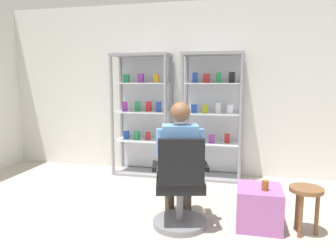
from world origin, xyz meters
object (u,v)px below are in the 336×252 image
(tea_glass, at_px, (265,185))
(display_cabinet_left, at_px, (143,114))
(seated_shopkeeper, at_px, (180,156))
(wooden_stool, at_px, (306,197))
(office_chair, at_px, (180,191))
(display_cabinet_right, at_px, (212,115))
(storage_crate, at_px, (259,207))

(tea_glass, bearing_deg, display_cabinet_left, 136.84)
(seated_shopkeeper, bearing_deg, display_cabinet_left, 118.83)
(wooden_stool, bearing_deg, seated_shopkeeper, 179.94)
(office_chair, xyz_separation_m, tea_glass, (0.83, 0.15, 0.07))
(display_cabinet_left, distance_m, display_cabinet_right, 1.10)
(seated_shopkeeper, bearing_deg, tea_glass, -0.72)
(wooden_stool, bearing_deg, office_chair, -172.61)
(storage_crate, height_order, wooden_stool, wooden_stool)
(display_cabinet_left, xyz_separation_m, office_chair, (0.95, -1.82, -0.57))
(seated_shopkeeper, bearing_deg, display_cabinet_right, 83.59)
(display_cabinet_left, height_order, wooden_stool, display_cabinet_left)
(office_chair, relative_size, wooden_stool, 2.03)
(office_chair, bearing_deg, seated_shopkeeper, 103.58)
(display_cabinet_left, distance_m, wooden_stool, 2.80)
(seated_shopkeeper, distance_m, wooden_stool, 1.30)
(display_cabinet_left, relative_size, seated_shopkeeper, 1.47)
(office_chair, bearing_deg, display_cabinet_left, 117.63)
(storage_crate, bearing_deg, office_chair, -163.99)
(display_cabinet_left, height_order, tea_glass, display_cabinet_left)
(display_cabinet_left, xyz_separation_m, storage_crate, (1.74, -1.60, -0.75))
(office_chair, bearing_deg, tea_glass, 10.11)
(office_chair, height_order, wooden_stool, office_chair)
(display_cabinet_right, bearing_deg, wooden_stool, -57.31)
(display_cabinet_right, bearing_deg, office_chair, -94.66)
(display_cabinet_right, distance_m, tea_glass, 1.87)
(storage_crate, xyz_separation_m, tea_glass, (0.05, -0.08, 0.26))
(display_cabinet_right, xyz_separation_m, seated_shopkeeper, (-0.19, -1.66, -0.26))
(office_chair, distance_m, wooden_stool, 1.23)
(display_cabinet_left, bearing_deg, seated_shopkeeper, -61.17)
(display_cabinet_left, xyz_separation_m, display_cabinet_right, (1.10, 0.00, 0.01))
(seated_shopkeeper, xyz_separation_m, storage_crate, (0.82, 0.07, -0.50))
(tea_glass, bearing_deg, seated_shopkeeper, 179.28)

